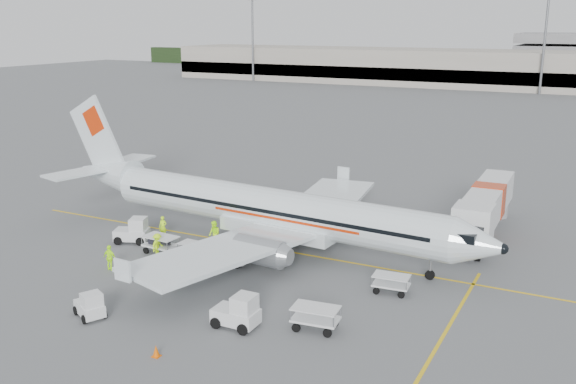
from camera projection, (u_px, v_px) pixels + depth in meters
name	position (u px, v px, depth m)	size (l,w,h in m)	color
ground	(275.00, 249.00, 46.09)	(360.00, 360.00, 0.00)	#56595B
stripe_lead	(275.00, 249.00, 46.09)	(44.00, 0.20, 0.01)	yellow
stripe_cross	(442.00, 339.00, 33.05)	(0.20, 20.00, 0.01)	yellow
terminal_west	(371.00, 65.00, 174.44)	(110.00, 22.00, 9.00)	gray
treeline	(544.00, 66.00, 196.02)	(300.00, 3.00, 6.00)	black
mast_west	(253.00, 40.00, 175.61)	(3.20, 1.20, 22.00)	slate
mast_center	(544.00, 45.00, 142.69)	(3.20, 1.20, 22.00)	slate
aircraft	(271.00, 181.00, 45.44)	(35.46, 27.79, 9.78)	white
jet_bridge	(487.00, 211.00, 48.36)	(2.89, 15.39, 4.04)	silver
belt_loader	(222.00, 247.00, 43.08)	(4.45, 1.67, 2.41)	silver
tug_fore	(236.00, 310.00, 34.19)	(2.44, 1.40, 1.89)	silver
tug_mid	(89.00, 304.00, 35.37)	(2.00, 1.14, 1.54)	silver
tug_aft	(131.00, 230.00, 47.37)	(2.43, 1.39, 1.88)	silver
cart_loaded_a	(194.00, 250.00, 44.34)	(2.06, 1.22, 1.07)	silver
cart_loaded_b	(161.00, 245.00, 45.19)	(2.44, 1.44, 1.27)	silver
cart_empty_a	(315.00, 318.00, 33.93)	(2.47, 1.46, 1.29)	silver
cart_empty_b	(391.00, 284.00, 38.57)	(2.17, 1.28, 1.13)	silver
cone_port	(342.00, 185.00, 62.85)	(0.42, 0.42, 0.68)	#E95903
cone_stbd	(156.00, 351.00, 31.23)	(0.38, 0.38, 0.62)	#E95903
crew_a	(163.00, 227.00, 48.47)	(0.60, 0.40, 1.65)	#BCFF11
crew_b	(214.00, 234.00, 46.40)	(0.94, 0.73, 1.93)	#BCFF11
crew_c	(158.00, 245.00, 44.37)	(1.11, 0.64, 1.71)	#BCFF11
crew_d	(110.00, 258.00, 42.06)	(1.00, 0.42, 1.71)	#BCFF11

